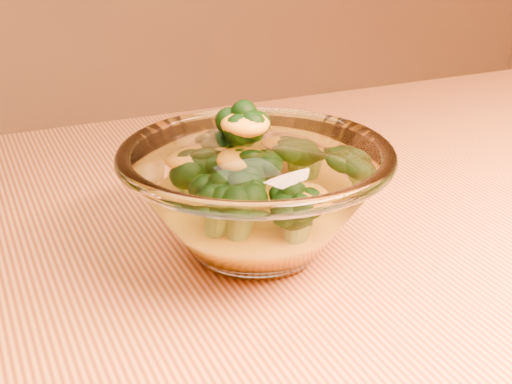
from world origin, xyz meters
TOP-DOWN VIEW (x-y plane):
  - table at (0.00, 0.00)m, footprint 1.20×0.80m
  - glass_bowl at (-0.08, 0.05)m, footprint 0.19×0.19m
  - cheese_sauce at (-0.08, 0.05)m, footprint 0.11×0.11m
  - broccoli_heap at (-0.07, 0.06)m, footprint 0.12×0.13m

SIDE VIEW (x-z plane):
  - table at x=0.00m, z-range 0.28..1.03m
  - cheese_sauce at x=-0.08m, z-range 0.76..0.79m
  - glass_bowl at x=-0.08m, z-range 0.75..0.84m
  - broccoli_heap at x=-0.07m, z-range 0.77..0.85m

